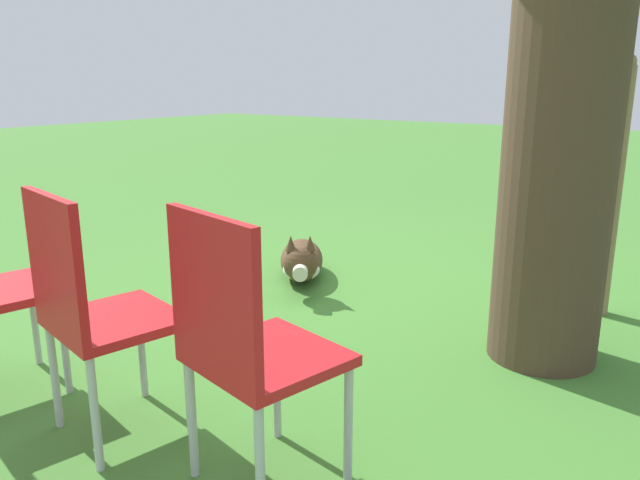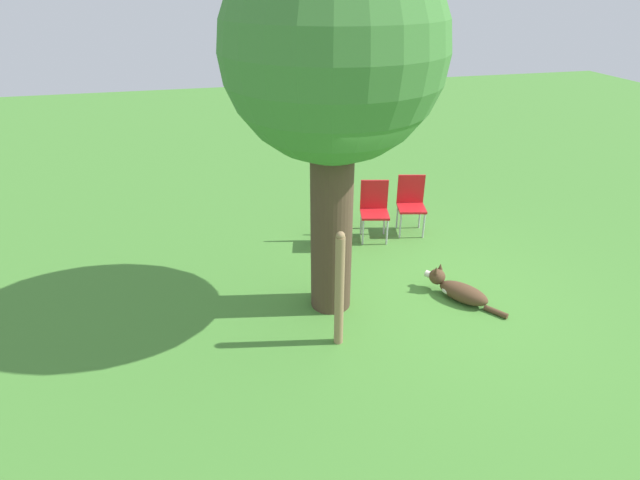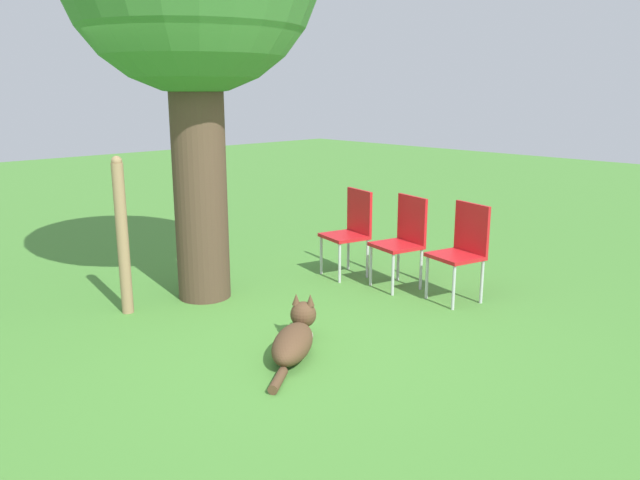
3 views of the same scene
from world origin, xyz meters
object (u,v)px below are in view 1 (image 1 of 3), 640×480
(dog, at_px, (301,261))
(red_chair_2, at_px, (245,338))
(fence_post, at_px, (612,189))
(red_chair_1, at_px, (90,303))

(dog, bearing_deg, red_chair_2, -3.56)
(fence_post, distance_m, red_chair_1, 2.76)
(fence_post, xyz_separation_m, red_chair_1, (2.45, -1.26, -0.19))
(red_chair_1, bearing_deg, dog, 27.78)
(fence_post, bearing_deg, red_chair_2, -14.08)
(red_chair_1, height_order, red_chair_2, same)
(red_chair_1, bearing_deg, red_chair_2, -69.81)
(red_chair_1, distance_m, red_chair_2, 0.67)
(fence_post, relative_size, red_chair_2, 1.53)
(dog, height_order, red_chair_1, red_chair_1)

